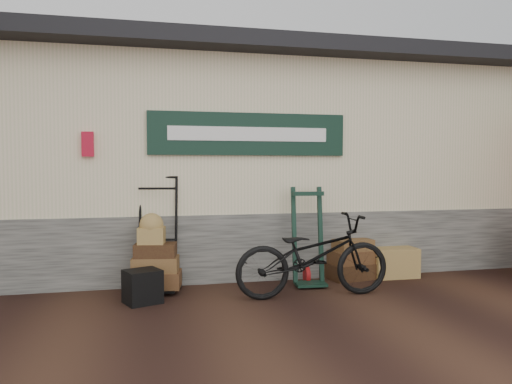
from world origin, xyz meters
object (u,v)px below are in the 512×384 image
at_px(green_barrow, 308,236).
at_px(black_trunk, 143,287).
at_px(wicker_hamper, 393,262).
at_px(porter_trolley, 157,232).
at_px(suitcase_stack, 351,259).
at_px(bicycle, 313,251).

height_order(green_barrow, black_trunk, green_barrow).
height_order(green_barrow, wicker_hamper, green_barrow).
height_order(porter_trolley, suitcase_stack, porter_trolley).
relative_size(porter_trolley, wicker_hamper, 2.31).
bearing_deg(suitcase_stack, wicker_hamper, -0.37).
relative_size(green_barrow, wicker_hamper, 2.03).
height_order(green_barrow, suitcase_stack, green_barrow).
xyz_separation_m(green_barrow, bicycle, (-0.14, -0.57, -0.09)).
distance_m(porter_trolley, wicker_hamper, 3.25).
bearing_deg(black_trunk, suitcase_stack, 11.97).
height_order(green_barrow, bicycle, green_barrow).
height_order(suitcase_stack, wicker_hamper, suitcase_stack).
bearing_deg(suitcase_stack, black_trunk, -168.03).
distance_m(green_barrow, wicker_hamper, 1.39).
bearing_deg(green_barrow, wicker_hamper, 12.87).
bearing_deg(porter_trolley, black_trunk, -97.90).
relative_size(black_trunk, bicycle, 0.20).
bearing_deg(bicycle, green_barrow, -13.13).
height_order(suitcase_stack, bicycle, bicycle).
relative_size(wicker_hamper, bicycle, 0.33).
bearing_deg(bicycle, wicker_hamper, -61.84).
distance_m(porter_trolley, green_barrow, 1.91).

